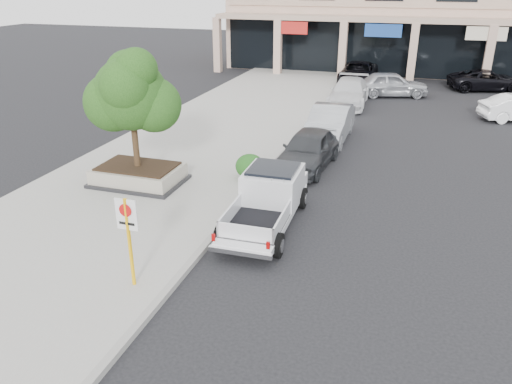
{
  "coord_description": "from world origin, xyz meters",
  "views": [
    {
      "loc": [
        3.64,
        -11.17,
        7.09
      ],
      "look_at": [
        -0.47,
        1.5,
        1.34
      ],
      "focal_mm": 35.0,
      "sensor_mm": 36.0,
      "label": 1
    }
  ],
  "objects_px": {
    "curb_car_a": "(308,149)",
    "lot_car_a": "(391,84)",
    "pickup_truck": "(265,202)",
    "curb_car_c": "(349,92)",
    "curb_car_d": "(358,73)",
    "planter_tree": "(136,94)",
    "lot_car_d": "(487,80)",
    "no_parking_sign": "(128,231)",
    "curb_car_b": "(329,124)",
    "planter": "(139,174)"
  },
  "relations": [
    {
      "from": "pickup_truck",
      "to": "lot_car_d",
      "type": "distance_m",
      "value": 25.31
    },
    {
      "from": "curb_car_c",
      "to": "lot_car_d",
      "type": "xyz_separation_m",
      "value": [
        8.26,
        7.15,
        -0.08
      ]
    },
    {
      "from": "planter",
      "to": "curb_car_a",
      "type": "xyz_separation_m",
      "value": [
        5.44,
        3.91,
        0.28
      ]
    },
    {
      "from": "planter_tree",
      "to": "curb_car_d",
      "type": "distance_m",
      "value": 22.51
    },
    {
      "from": "pickup_truck",
      "to": "lot_car_a",
      "type": "distance_m",
      "value": 20.14
    },
    {
      "from": "curb_car_a",
      "to": "lot_car_a",
      "type": "height_order",
      "value": "lot_car_a"
    },
    {
      "from": "planter_tree",
      "to": "no_parking_sign",
      "type": "distance_m",
      "value": 7.01
    },
    {
      "from": "lot_car_d",
      "to": "curb_car_a",
      "type": "bearing_deg",
      "value": 139.96
    },
    {
      "from": "planter",
      "to": "lot_car_d",
      "type": "xyz_separation_m",
      "value": [
        13.69,
        22.29,
        0.21
      ]
    },
    {
      "from": "planter",
      "to": "curb_car_b",
      "type": "bearing_deg",
      "value": 54.13
    },
    {
      "from": "curb_car_b",
      "to": "curb_car_d",
      "type": "relative_size",
      "value": 0.89
    },
    {
      "from": "curb_car_c",
      "to": "curb_car_d",
      "type": "relative_size",
      "value": 0.96
    },
    {
      "from": "planter",
      "to": "pickup_truck",
      "type": "xyz_separation_m",
      "value": [
        5.32,
        -1.6,
        0.33
      ]
    },
    {
      "from": "curb_car_a",
      "to": "curb_car_d",
      "type": "distance_m",
      "value": 18.03
    },
    {
      "from": "planter",
      "to": "curb_car_c",
      "type": "height_order",
      "value": "curb_car_c"
    },
    {
      "from": "curb_car_a",
      "to": "lot_car_a",
      "type": "xyz_separation_m",
      "value": [
        2.23,
        14.49,
        0.03
      ]
    },
    {
      "from": "planter_tree",
      "to": "curb_car_a",
      "type": "bearing_deg",
      "value": 35.32
    },
    {
      "from": "planter",
      "to": "curb_car_c",
      "type": "distance_m",
      "value": 16.09
    },
    {
      "from": "planter_tree",
      "to": "curb_car_d",
      "type": "xyz_separation_m",
      "value": [
        4.98,
        21.79,
        -2.65
      ]
    },
    {
      "from": "curb_car_c",
      "to": "lot_car_a",
      "type": "distance_m",
      "value": 3.96
    },
    {
      "from": "planter_tree",
      "to": "curb_car_c",
      "type": "bearing_deg",
      "value": 70.53
    },
    {
      "from": "planter",
      "to": "curb_car_d",
      "type": "distance_m",
      "value": 22.54
    },
    {
      "from": "pickup_truck",
      "to": "curb_car_a",
      "type": "distance_m",
      "value": 5.51
    },
    {
      "from": "planter",
      "to": "curb_car_a",
      "type": "height_order",
      "value": "curb_car_a"
    },
    {
      "from": "curb_car_c",
      "to": "lot_car_a",
      "type": "xyz_separation_m",
      "value": [
        2.24,
        3.26,
        0.02
      ]
    },
    {
      "from": "pickup_truck",
      "to": "curb_car_d",
      "type": "bearing_deg",
      "value": 89.1
    },
    {
      "from": "no_parking_sign",
      "to": "pickup_truck",
      "type": "height_order",
      "value": "no_parking_sign"
    },
    {
      "from": "pickup_truck",
      "to": "lot_car_d",
      "type": "xyz_separation_m",
      "value": [
        8.37,
        23.89,
        -0.11
      ]
    },
    {
      "from": "curb_car_b",
      "to": "pickup_truck",
      "type": "bearing_deg",
      "value": -91.3
    },
    {
      "from": "pickup_truck",
      "to": "curb_car_c",
      "type": "relative_size",
      "value": 0.97
    },
    {
      "from": "curb_car_a",
      "to": "curb_car_d",
      "type": "xyz_separation_m",
      "value": [
        -0.33,
        18.03,
        0.01
      ]
    },
    {
      "from": "curb_car_a",
      "to": "lot_car_a",
      "type": "relative_size",
      "value": 0.96
    },
    {
      "from": "pickup_truck",
      "to": "curb_car_a",
      "type": "height_order",
      "value": "pickup_truck"
    },
    {
      "from": "planter",
      "to": "planter_tree",
      "type": "relative_size",
      "value": 0.8
    },
    {
      "from": "curb_car_d",
      "to": "no_parking_sign",
      "type": "bearing_deg",
      "value": -95.68
    },
    {
      "from": "no_parking_sign",
      "to": "curb_car_c",
      "type": "distance_m",
      "value": 21.14
    },
    {
      "from": "no_parking_sign",
      "to": "curb_car_c",
      "type": "xyz_separation_m",
      "value": [
        2.17,
        21.01,
        -0.87
      ]
    },
    {
      "from": "lot_car_a",
      "to": "no_parking_sign",
      "type": "bearing_deg",
      "value": 153.65
    },
    {
      "from": "curb_car_c",
      "to": "no_parking_sign",
      "type": "bearing_deg",
      "value": -97.58
    },
    {
      "from": "curb_car_b",
      "to": "curb_car_c",
      "type": "xyz_separation_m",
      "value": [
        -0.17,
        7.4,
        -0.04
      ]
    },
    {
      "from": "no_parking_sign",
      "to": "lot_car_d",
      "type": "bearing_deg",
      "value": 69.68
    },
    {
      "from": "pickup_truck",
      "to": "curb_car_a",
      "type": "xyz_separation_m",
      "value": [
        0.12,
        5.51,
        -0.04
      ]
    },
    {
      "from": "no_parking_sign",
      "to": "lot_car_a",
      "type": "relative_size",
      "value": 0.5
    },
    {
      "from": "curb_car_c",
      "to": "curb_car_d",
      "type": "xyz_separation_m",
      "value": [
        -0.32,
        6.8,
        -0.0
      ]
    },
    {
      "from": "lot_car_d",
      "to": "curb_car_d",
      "type": "bearing_deg",
      "value": 76.45
    },
    {
      "from": "planter_tree",
      "to": "lot_car_a",
      "type": "xyz_separation_m",
      "value": [
        7.54,
        18.25,
        -2.63
      ]
    },
    {
      "from": "curb_car_d",
      "to": "lot_car_d",
      "type": "bearing_deg",
      "value": 0.44
    },
    {
      "from": "planter",
      "to": "planter_tree",
      "type": "distance_m",
      "value": 2.95
    },
    {
      "from": "pickup_truck",
      "to": "planter_tree",
      "type": "bearing_deg",
      "value": 159.96
    },
    {
      "from": "planter_tree",
      "to": "pickup_truck",
      "type": "height_order",
      "value": "planter_tree"
    }
  ]
}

